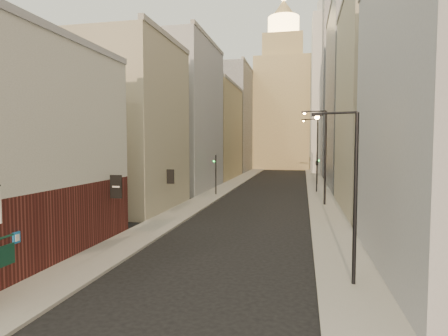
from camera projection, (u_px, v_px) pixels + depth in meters
sidewalk_left at (238, 181)px, 63.91m from camera, size 3.00×140.00×0.15m
sidewalk_right at (316, 182)px, 61.23m from camera, size 3.00×140.00×0.15m
near_building_left at (4, 150)px, 19.54m from camera, size 8.30×23.04×12.30m
left_bldg_beige at (131, 127)px, 36.23m from camera, size 8.00×12.00×16.00m
left_bldg_grey at (183, 118)px, 51.72m from camera, size 8.00×16.00×20.00m
left_bldg_tan at (213, 132)px, 69.39m from camera, size 8.00×18.00×17.00m
left_bldg_wingrid at (233, 120)px, 88.70m from camera, size 8.00×20.00×24.00m
right_bldg_beige at (387, 105)px, 35.06m from camera, size 8.00×16.00×20.00m
right_bldg_wingrid at (357, 98)px, 54.40m from camera, size 8.00×20.00×26.00m
highrise at (370, 53)px, 79.70m from camera, size 21.00×23.00×51.20m
clock_tower at (283, 101)px, 97.80m from camera, size 14.00×14.00×44.90m
white_tower at (330, 88)px, 81.80m from camera, size 8.00×8.00×41.50m
streetlamp_near at (351, 188)px, 16.32m from camera, size 1.99×0.63×7.72m
streetlamp_mid at (323, 152)px, 37.95m from camera, size 2.55×0.33×9.71m
streetlamp_far at (316, 147)px, 57.57m from camera, size 2.56×1.12×10.23m
traffic_light_left at (216, 168)px, 46.11m from camera, size 0.54×0.42×5.00m
traffic_light_right at (317, 164)px, 48.29m from camera, size 0.65×0.63×5.00m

